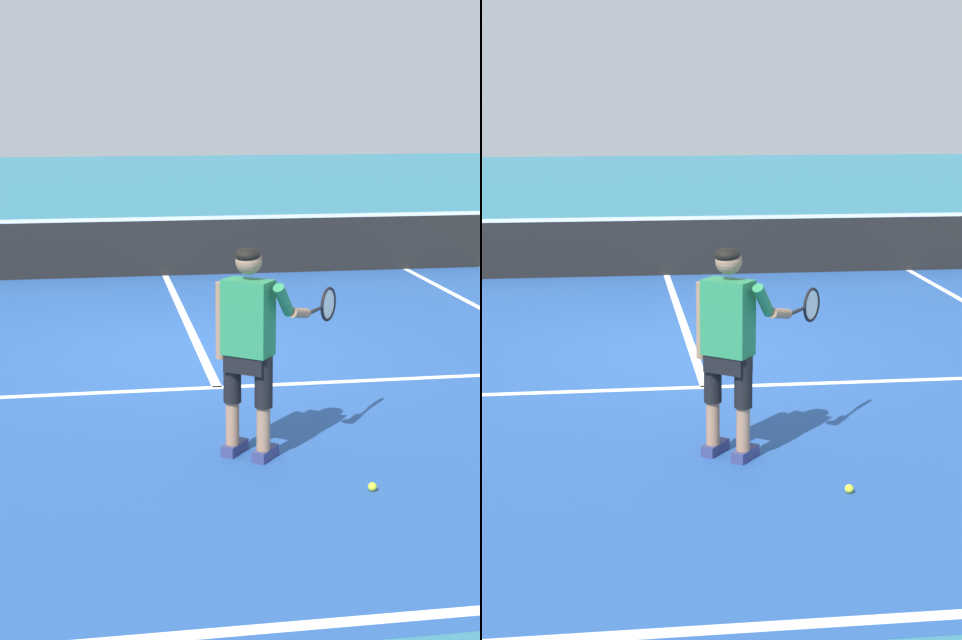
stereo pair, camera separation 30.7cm
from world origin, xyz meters
The scene contains 8 objects.
ground_plane centered at (0.00, 0.00, 0.00)m, with size 80.00×80.00×0.00m, color teal.
court_inner_surface centered at (0.00, -0.48, 0.00)m, with size 10.98×11.32×0.00m, color #234C93.
line_baseline centered at (0.00, -5.95, 0.00)m, with size 10.98×0.10×0.01m, color white.
line_service centered at (0.00, -1.42, 0.00)m, with size 8.23×0.10×0.01m, color white.
line_centre_service centered at (0.00, 1.78, 0.00)m, with size 0.10×6.40×0.01m, color white.
tennis_net centered at (0.00, 4.98, 0.50)m, with size 11.96×0.08×1.07m.
tennis_player centered at (0.01, -3.36, 0.99)m, with size 1.11×0.84×1.71m.
tennis_ball_near_feet centered at (0.78, -4.19, 0.03)m, with size 0.07×0.07×0.07m, color #CCE02D.
Camera 1 is at (-1.22, -10.60, 2.82)m, focal length 53.98 mm.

